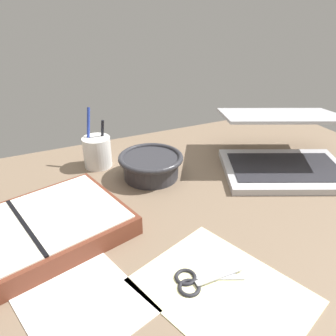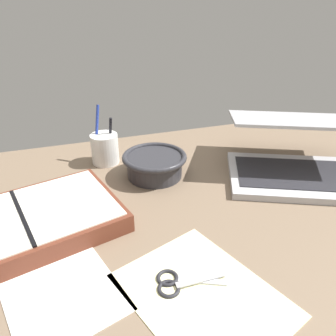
{
  "view_description": "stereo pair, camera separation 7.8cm",
  "coord_description": "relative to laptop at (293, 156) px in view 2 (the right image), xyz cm",
  "views": [
    {
      "loc": [
        -30.19,
        -51.09,
        45.8
      ],
      "look_at": [
        -1.42,
        11.48,
        9.0
      ],
      "focal_mm": 35.0,
      "sensor_mm": 36.0,
      "label": 1
    },
    {
      "loc": [
        -22.93,
        -53.95,
        45.8
      ],
      "look_at": [
        -1.42,
        11.48,
        9.0
      ],
      "focal_mm": 35.0,
      "sensor_mm": 36.0,
      "label": 2
    }
  ],
  "objects": [
    {
      "name": "pen_cup",
      "position": [
        -46.9,
        22.66,
        -0.86
      ],
      "size": [
        7.77,
        7.77,
        16.65
      ],
      "color": "white",
      "rests_on": "desk_top"
    },
    {
      "name": "scissors",
      "position": [
        -42.67,
        -26.9,
        -4.99
      ],
      "size": [
        12.13,
        6.69,
        0.8
      ],
      "rotation": [
        0.0,
        0.0,
        -0.22
      ],
      "color": "#B7B7BC",
      "rests_on": "desk_top"
    },
    {
      "name": "planner",
      "position": [
        -67.66,
        -4.31,
        -3.18
      ],
      "size": [
        43.11,
        32.97,
        4.48
      ],
      "rotation": [
        0.0,
        0.0,
        0.26
      ],
      "color": "brown",
      "rests_on": "desk_top"
    },
    {
      "name": "bowl",
      "position": [
        -35.54,
        10.48,
        -1.79
      ],
      "size": [
        17.22,
        17.22,
        6.33
      ],
      "color": "#2D2D33",
      "rests_on": "desk_top"
    },
    {
      "name": "laptop",
      "position": [
        0.0,
        0.0,
        0.0
      ],
      "size": [
        43.64,
        43.62,
        15.63
      ],
      "rotation": [
        0.0,
        0.0,
        -0.43
      ],
      "color": "#B7B7BC",
      "rests_on": "desk_top"
    },
    {
      "name": "desk_top",
      "position": [
        -33.44,
        -10.45,
        -6.32
      ],
      "size": [
        140.0,
        100.0,
        2.0
      ],
      "primitive_type": "cube",
      "color": "#75604C",
      "rests_on": "ground"
    },
    {
      "name": "paper_sheet_beside_planner",
      "position": [
        -61.94,
        -20.42,
        -5.24
      ],
      "size": [
        23.89,
        29.15,
        0.16
      ],
      "primitive_type": "cube",
      "rotation": [
        0.0,
        0.0,
        0.3
      ],
      "color": "white",
      "rests_on": "desk_top"
    },
    {
      "name": "paper_sheet_front",
      "position": [
        -39.31,
        -30.48,
        -5.24
      ],
      "size": [
        28.68,
        32.3,
        0.16
      ],
      "primitive_type": "cube",
      "rotation": [
        0.0,
        0.0,
        0.35
      ],
      "color": "#F4EFB2",
      "rests_on": "desk_top"
    }
  ]
}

